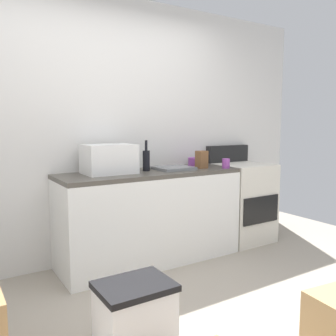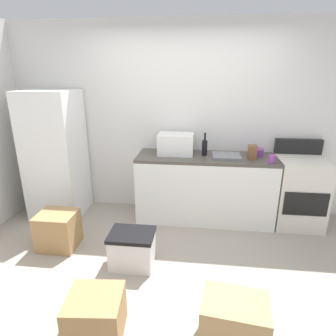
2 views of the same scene
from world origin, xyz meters
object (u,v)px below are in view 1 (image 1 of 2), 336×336
wine_bottle (146,160)px  knife_block (202,160)px  coffee_mug (226,163)px  storage_bin (135,312)px  mixing_bowl (197,162)px  microwave (109,159)px  stove_oven (241,201)px

wine_bottle → knife_block: wine_bottle is taller
coffee_mug → storage_bin: bearing=-149.2°
knife_block → mixing_bowl: bearing=67.0°
microwave → knife_block: bearing=-7.9°
wine_bottle → mixing_bowl: 0.69m
stove_oven → storage_bin: 2.28m
wine_bottle → coffee_mug: 0.84m
microwave → coffee_mug: 1.22m
mixing_bowl → coffee_mug: bearing=-69.2°
microwave → knife_block: (0.97, -0.13, -0.05)m
stove_oven → microwave: (-1.62, 0.06, 0.57)m
knife_block → mixing_bowl: (0.08, 0.19, -0.04)m
stove_oven → wine_bottle: 1.36m
coffee_mug → mixing_bowl: coffee_mug is taller
microwave → mixing_bowl: size_ratio=2.42×
mixing_bowl → storage_bin: size_ratio=0.41×
microwave → mixing_bowl: microwave is taller
coffee_mug → storage_bin: 1.93m
knife_block → mixing_bowl: 0.22m
storage_bin → coffee_mug: bearing=30.8°
microwave → knife_block: size_ratio=2.56×
mixing_bowl → storage_bin: bearing=-138.3°
wine_bottle → microwave: bearing=176.3°
knife_block → coffee_mug: bearing=-33.8°
microwave → storage_bin: 1.50m
coffee_mug → microwave: bearing=166.9°
microwave → storage_bin: microwave is taller
wine_bottle → coffee_mug: size_ratio=3.00×
stove_oven → storage_bin: stove_oven is taller
knife_block → storage_bin: bearing=-141.4°
storage_bin → mixing_bowl: bearing=41.7°
wine_bottle → knife_block: (0.59, -0.11, -0.02)m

